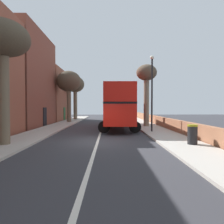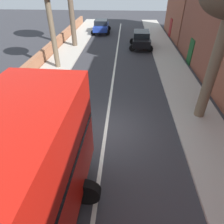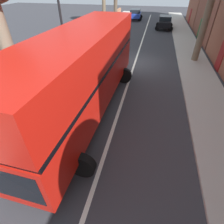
# 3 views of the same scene
# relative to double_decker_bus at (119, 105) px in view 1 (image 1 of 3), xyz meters

# --- Properties ---
(ground_plane) EXTENTS (84.00, 84.00, 0.00)m
(ground_plane) POSITION_rel_double_decker_bus_xyz_m (-1.70, -7.53, -2.35)
(ground_plane) COLOR #333338
(road_centre_line) EXTENTS (0.16, 54.00, 0.01)m
(road_centre_line) POSITION_rel_double_decker_bus_xyz_m (-1.70, -7.53, -2.35)
(road_centre_line) COLOR silver
(road_centre_line) RESTS_ON ground
(sidewalk_left) EXTENTS (2.60, 60.00, 0.12)m
(sidewalk_left) POSITION_rel_double_decker_bus_xyz_m (-6.60, -7.53, -2.29)
(sidewalk_left) COLOR #B2ADA3
(sidewalk_left) RESTS_ON ground
(sidewalk_right) EXTENTS (2.60, 60.00, 0.12)m
(sidewalk_right) POSITION_rel_double_decker_bus_xyz_m (3.20, -7.53, -2.29)
(sidewalk_right) COLOR #B2ADA3
(sidewalk_right) RESTS_ON ground
(boundary_wall_right) EXTENTS (0.36, 54.00, 1.08)m
(boundary_wall_right) POSITION_rel_double_decker_bus_xyz_m (4.75, -7.53, -1.82)
(boundary_wall_right) COLOR #9E6647
(boundary_wall_right) RESTS_ON ground
(double_decker_bus) EXTENTS (3.80, 11.08, 4.06)m
(double_decker_bus) POSITION_rel_double_decker_bus_xyz_m (0.00, 0.00, 0.00)
(double_decker_bus) COLOR red
(double_decker_bus) RESTS_ON ground
(parked_car_grey_right_2) EXTENTS (2.56, 4.56, 1.60)m
(parked_car_grey_right_2) POSITION_rel_double_decker_bus_xyz_m (0.80, 10.20, -1.44)
(parked_car_grey_right_2) COLOR slate
(parked_car_grey_right_2) RESTS_ON ground
(street_tree_left_0) EXTENTS (2.80, 2.80, 6.77)m
(street_tree_left_0) POSITION_rel_double_decker_bus_xyz_m (-6.72, -9.03, 3.28)
(street_tree_left_0) COLOR brown
(street_tree_left_0) RESTS_ON sidewalk_left
(street_tree_right_1) EXTENTS (2.16, 2.16, 6.53)m
(street_tree_right_1) POSITION_rel_double_decker_bus_xyz_m (3.01, 0.81, 2.92)
(street_tree_right_1) COLOR #7A6B56
(street_tree_right_1) RESTS_ON sidewalk_right
(street_tree_left_2) EXTENTS (3.33, 3.33, 6.97)m
(street_tree_left_2) POSITION_rel_double_decker_bus_xyz_m (-6.48, 7.02, 3.17)
(street_tree_left_2) COLOR brown
(street_tree_left_2) RESTS_ON sidewalk_left
(street_tree_left_4) EXTENTS (3.00, 3.00, 7.17)m
(street_tree_left_4) POSITION_rel_double_decker_bus_xyz_m (-6.61, 12.89, 3.35)
(street_tree_left_4) COLOR #7A6B56
(street_tree_left_4) RESTS_ON sidewalk_left
(lamppost_right) EXTENTS (0.32, 0.32, 6.31)m
(lamppost_right) POSITION_rel_double_decker_bus_xyz_m (2.60, -3.62, 1.45)
(lamppost_right) COLOR black
(lamppost_right) RESTS_ON sidewalk_right
(litter_bin_right) EXTENTS (0.55, 0.55, 1.08)m
(litter_bin_right) POSITION_rel_double_decker_bus_xyz_m (3.60, -9.21, -1.69)
(litter_bin_right) COLOR black
(litter_bin_right) RESTS_ON sidewalk_right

